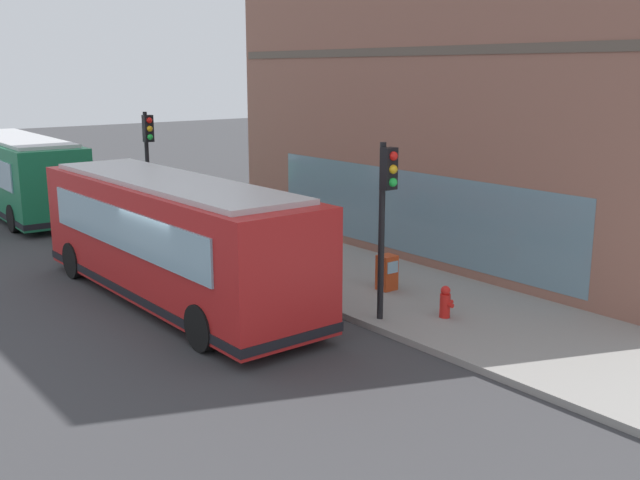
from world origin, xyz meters
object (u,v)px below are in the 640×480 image
object	(u,v)px
traffic_light_near_corner	(386,198)
fire_hydrant	(445,302)
traffic_light_down_block	(148,149)
city_bus_nearside	(171,240)
pedestrian_walking_along_curb	(292,236)
city_bus_far_down_street	(19,175)
pedestrian_near_building_entrance	(283,223)
newspaper_vending_box	(387,272)

from	to	relation	value
traffic_light_near_corner	fire_hydrant	size ratio (longest dim) A/B	5.37
traffic_light_down_block	city_bus_nearside	bearing A→B (deg)	-112.03
traffic_light_down_block	pedestrian_walking_along_curb	bearing A→B (deg)	-84.77
city_bus_nearside	pedestrian_walking_along_curb	bearing A→B (deg)	-1.13
pedestrian_walking_along_curb	traffic_light_down_block	bearing A→B (deg)	95.23
city_bus_far_down_street	fire_hydrant	bearing A→B (deg)	-79.96
pedestrian_near_building_entrance	pedestrian_walking_along_curb	bearing A→B (deg)	-119.21
city_bus_nearside	fire_hydrant	distance (m)	6.80
pedestrian_walking_along_curb	city_bus_nearside	bearing A→B (deg)	178.87
newspaper_vending_box	city_bus_far_down_street	bearing A→B (deg)	102.89
fire_hydrant	traffic_light_near_corner	bearing A→B (deg)	148.61
city_bus_nearside	pedestrian_near_building_entrance	distance (m)	5.20
city_bus_far_down_street	pedestrian_near_building_entrance	world-z (taller)	city_bus_far_down_street
city_bus_nearside	pedestrian_near_building_entrance	xyz separation A→B (m)	(4.77, 1.99, -0.53)
city_bus_far_down_street	pedestrian_near_building_entrance	size ratio (longest dim) A/B	6.58
fire_hydrant	pedestrian_near_building_entrance	distance (m)	7.43
traffic_light_near_corner	traffic_light_down_block	size ratio (longest dim) A/B	0.97
traffic_light_down_block	traffic_light_near_corner	bearing A→B (deg)	-90.67
traffic_light_down_block	newspaper_vending_box	distance (m)	10.65
city_bus_nearside	fire_hydrant	world-z (taller)	city_bus_nearside
city_bus_far_down_street	traffic_light_near_corner	bearing A→B (deg)	-83.20
city_bus_nearside	newspaper_vending_box	size ratio (longest dim) A/B	11.18
fire_hydrant	city_bus_far_down_street	bearing A→B (deg)	100.04
city_bus_far_down_street	traffic_light_down_block	xyz separation A→B (m)	(2.37, -6.76, 1.44)
traffic_light_near_corner	pedestrian_walking_along_curb	bearing A→B (deg)	79.93
traffic_light_near_corner	fire_hydrant	bearing A→B (deg)	-31.39
pedestrian_near_building_entrance	traffic_light_near_corner	bearing A→B (deg)	-106.50
city_bus_nearside	traffic_light_near_corner	size ratio (longest dim) A/B	2.53
pedestrian_walking_along_curb	pedestrian_near_building_entrance	distance (m)	2.37
city_bus_nearside	traffic_light_down_block	size ratio (longest dim) A/B	2.46
traffic_light_down_block	fire_hydrant	xyz separation A→B (m)	(1.07, -12.66, -2.49)
traffic_light_down_block	pedestrian_near_building_entrance	world-z (taller)	traffic_light_down_block
pedestrian_near_building_entrance	newspaper_vending_box	size ratio (longest dim) A/B	1.71
traffic_light_near_corner	pedestrian_near_building_entrance	bearing A→B (deg)	73.50
fire_hydrant	newspaper_vending_box	bearing A→B (deg)	79.24
traffic_light_down_block	fire_hydrant	distance (m)	12.95
city_bus_far_down_street	newspaper_vending_box	distance (m)	17.48
traffic_light_near_corner	traffic_light_down_block	xyz separation A→B (m)	(0.14, 11.93, 0.08)
fire_hydrant	newspaper_vending_box	world-z (taller)	newspaper_vending_box
traffic_light_near_corner	newspaper_vending_box	xyz separation A→B (m)	(1.67, 1.66, -2.31)
pedestrian_walking_along_curb	newspaper_vending_box	bearing A→B (deg)	-73.61
traffic_light_near_corner	newspaper_vending_box	world-z (taller)	traffic_light_near_corner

